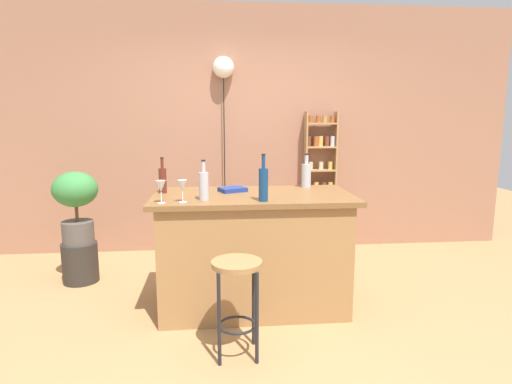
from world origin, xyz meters
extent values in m
plane|color=#A37A4C|center=(0.00, 0.00, 0.00)|extent=(12.00, 12.00, 0.00)
cube|color=#9E6B51|center=(0.00, 1.95, 1.40)|extent=(6.40, 0.10, 2.80)
cube|color=#9E7042|center=(0.00, 0.30, 0.45)|extent=(1.46, 0.77, 0.90)
cube|color=brown|center=(0.00, 0.30, 0.92)|extent=(1.59, 0.84, 0.04)
cylinder|color=black|center=(-0.29, -0.56, 0.30)|extent=(0.02, 0.02, 0.61)
cylinder|color=black|center=(-0.05, -0.56, 0.30)|extent=(0.02, 0.02, 0.61)
cylinder|color=black|center=(-0.29, -0.33, 0.30)|extent=(0.02, 0.02, 0.61)
cylinder|color=black|center=(-0.05, -0.33, 0.30)|extent=(0.02, 0.02, 0.61)
torus|color=black|center=(-0.17, -0.45, 0.21)|extent=(0.25, 0.25, 0.02)
cylinder|color=#9E7042|center=(-0.17, -0.45, 0.63)|extent=(0.33, 0.33, 0.03)
cube|color=#A87F51|center=(0.75, 1.81, 0.81)|extent=(0.02, 0.14, 1.61)
cube|color=#A87F51|center=(1.10, 1.81, 0.81)|extent=(0.02, 0.14, 1.61)
cube|color=#A87F51|center=(0.92, 1.81, 0.13)|extent=(0.33, 0.14, 0.02)
cylinder|color=#994C23|center=(0.78, 1.81, 0.20)|extent=(0.06, 0.06, 0.11)
cylinder|color=gold|center=(0.85, 1.81, 0.20)|extent=(0.06, 0.06, 0.11)
cylinder|color=silver|center=(0.93, 1.82, 0.20)|extent=(0.06, 0.06, 0.11)
cylinder|color=#AD7A38|center=(0.99, 1.80, 0.20)|extent=(0.06, 0.06, 0.11)
cylinder|color=#4C7033|center=(1.05, 1.80, 0.20)|extent=(0.06, 0.06, 0.11)
cube|color=#A87F51|center=(0.92, 1.81, 0.40)|extent=(0.33, 0.14, 0.02)
cylinder|color=gold|center=(0.81, 1.80, 0.45)|extent=(0.05, 0.05, 0.07)
cylinder|color=#994C23|center=(0.91, 1.81, 0.45)|extent=(0.05, 0.05, 0.07)
cylinder|color=#994C23|center=(1.03, 1.81, 0.45)|extent=(0.05, 0.05, 0.07)
cube|color=#A87F51|center=(0.92, 1.81, 0.67)|extent=(0.33, 0.14, 0.02)
cylinder|color=brown|center=(0.79, 1.81, 0.74)|extent=(0.06, 0.06, 0.12)
cylinder|color=gold|center=(0.88, 1.82, 0.74)|extent=(0.06, 0.06, 0.12)
cylinder|color=brown|center=(0.97, 1.81, 0.74)|extent=(0.06, 0.06, 0.12)
cylinder|color=gold|center=(1.05, 1.81, 0.74)|extent=(0.06, 0.06, 0.12)
cube|color=#A87F51|center=(0.92, 1.81, 0.94)|extent=(0.33, 0.14, 0.02)
cylinder|color=beige|center=(0.81, 1.81, 0.99)|extent=(0.05, 0.05, 0.09)
cylinder|color=beige|center=(0.93, 1.81, 0.99)|extent=(0.05, 0.05, 0.09)
cylinder|color=gold|center=(1.04, 1.82, 0.99)|extent=(0.05, 0.05, 0.09)
cube|color=#A87F51|center=(0.92, 1.81, 1.21)|extent=(0.33, 0.14, 0.02)
cylinder|color=brown|center=(0.78, 1.81, 1.28)|extent=(0.06, 0.06, 0.12)
cylinder|color=#994C23|center=(0.86, 1.80, 1.28)|extent=(0.06, 0.06, 0.12)
cylinder|color=gold|center=(0.92, 1.81, 1.28)|extent=(0.06, 0.06, 0.12)
cylinder|color=brown|center=(0.99, 1.82, 1.28)|extent=(0.06, 0.06, 0.12)
cylinder|color=silver|center=(1.06, 1.81, 1.28)|extent=(0.06, 0.06, 0.12)
cube|color=#A87F51|center=(0.92, 1.81, 1.48)|extent=(0.33, 0.14, 0.02)
cylinder|color=#994C23|center=(0.79, 1.81, 1.53)|extent=(0.06, 0.06, 0.08)
cylinder|color=#994C23|center=(0.89, 1.82, 1.53)|extent=(0.06, 0.06, 0.08)
cylinder|color=#AD7A38|center=(0.96, 1.80, 1.53)|extent=(0.06, 0.06, 0.08)
cylinder|color=#994C23|center=(1.05, 1.80, 1.53)|extent=(0.06, 0.06, 0.08)
cylinder|color=#2D2823|center=(-1.59, 0.98, 0.19)|extent=(0.33, 0.33, 0.38)
cylinder|color=#514C47|center=(-1.59, 0.98, 0.49)|extent=(0.29, 0.29, 0.21)
cylinder|color=brown|center=(-1.59, 0.98, 0.67)|extent=(0.03, 0.03, 0.16)
ellipsoid|color=#387F3D|center=(-1.59, 0.98, 0.89)|extent=(0.41, 0.37, 0.33)
cylinder|color=#B2B2B7|center=(0.50, 0.60, 1.05)|extent=(0.08, 0.08, 0.21)
cylinder|color=#B2B2B7|center=(0.50, 0.60, 1.19)|extent=(0.03, 0.03, 0.08)
cylinder|color=black|center=(0.50, 0.60, 1.23)|extent=(0.03, 0.03, 0.01)
cylinder|color=#B2B2B7|center=(-0.38, 0.09, 1.05)|extent=(0.07, 0.07, 0.21)
cylinder|color=#B2B2B7|center=(-0.38, 0.09, 1.19)|extent=(0.03, 0.03, 0.08)
cylinder|color=black|center=(-0.38, 0.09, 1.24)|extent=(0.03, 0.03, 0.01)
cylinder|color=navy|center=(0.05, 0.01, 1.06)|extent=(0.07, 0.07, 0.24)
cylinder|color=navy|center=(0.05, 0.01, 1.23)|extent=(0.03, 0.03, 0.09)
cylinder|color=black|center=(0.05, 0.01, 1.28)|extent=(0.03, 0.03, 0.01)
cylinder|color=#5B2319|center=(-0.72, 0.43, 1.04)|extent=(0.06, 0.06, 0.20)
cylinder|color=#5B2319|center=(-0.72, 0.43, 1.18)|extent=(0.02, 0.02, 0.08)
cylinder|color=black|center=(-0.72, 0.43, 1.23)|extent=(0.03, 0.03, 0.01)
cylinder|color=silver|center=(-0.53, 0.02, 0.94)|extent=(0.06, 0.06, 0.00)
cylinder|color=silver|center=(-0.53, 0.02, 0.98)|extent=(0.01, 0.01, 0.08)
cone|color=silver|center=(-0.53, 0.02, 1.06)|extent=(0.07, 0.07, 0.08)
cylinder|color=silver|center=(-0.68, 0.00, 0.94)|extent=(0.06, 0.06, 0.00)
cylinder|color=silver|center=(-0.68, 0.00, 0.98)|extent=(0.01, 0.01, 0.08)
cone|color=silver|center=(-0.68, 0.00, 1.06)|extent=(0.07, 0.07, 0.08)
cube|color=navy|center=(-0.16, 0.44, 0.96)|extent=(0.25, 0.22, 0.03)
cylinder|color=black|center=(-0.19, 1.84, 1.05)|extent=(0.01, 0.01, 2.09)
sphere|color=white|center=(-0.19, 1.84, 2.09)|extent=(0.24, 0.24, 0.24)
camera|label=1|loc=(-0.29, -3.07, 1.55)|focal=30.12mm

